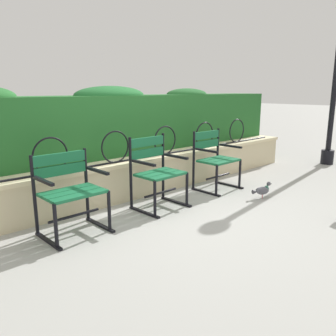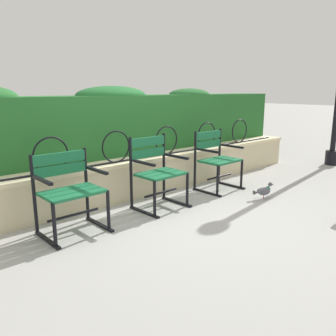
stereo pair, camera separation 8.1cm
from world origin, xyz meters
TOP-DOWN VIEW (x-y plane):
  - ground_plane at (0.00, 0.00)m, footprint 60.00×60.00m
  - stone_wall at (0.00, 0.94)m, footprint 7.10×0.41m
  - iron_arch_fence at (-0.20, 0.86)m, footprint 6.57×0.02m
  - hedge_row at (-0.02, 1.45)m, footprint 6.96×0.67m
  - park_chair_left at (-1.14, 0.37)m, footprint 0.64×0.53m
  - park_chair_centre at (0.03, 0.37)m, footprint 0.62×0.55m
  - park_chair_right at (1.21, 0.41)m, footprint 0.61×0.53m
  - pigeon_near_chairs at (1.32, -0.35)m, footprint 0.28×0.18m

SIDE VIEW (x-z plane):
  - ground_plane at x=0.00m, z-range 0.00..0.00m
  - pigeon_near_chairs at x=1.32m, z-range 0.00..0.22m
  - stone_wall at x=0.00m, z-range 0.00..0.53m
  - park_chair_left at x=-1.14m, z-range 0.04..0.87m
  - park_chair_right at x=1.21m, z-range 0.03..0.90m
  - park_chair_centre at x=0.03m, z-range 0.02..0.92m
  - iron_arch_fence at x=-0.20m, z-range 0.50..0.92m
  - hedge_row at x=-0.02m, z-range 0.50..1.48m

